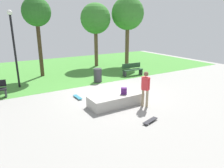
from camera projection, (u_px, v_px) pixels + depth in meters
ground_plane at (111, 94)px, 11.35m from camera, size 28.00×28.00×0.00m
grass_lawn at (64, 68)px, 17.98m from camera, size 26.60×11.79×0.01m
concrete_ledge at (116, 100)px, 9.82m from camera, size 2.66×1.07×0.52m
backpack_on_ledge at (124, 91)px, 9.81m from camera, size 0.34×0.32×0.32m
skater_performing_trick at (145, 86)px, 9.42m from camera, size 0.31×0.40×1.71m
skateboard_by_ledge at (150, 121)px, 8.14m from camera, size 0.82×0.41×0.08m
skateboard_spare at (78, 97)px, 10.77m from camera, size 0.22×0.81×0.08m
park_bench_far_right at (132, 69)px, 15.47m from camera, size 1.63×0.57×0.91m
tree_leaning_ash at (95, 19)px, 17.92m from camera, size 2.67×2.67×5.58m
tree_young_birch at (36, 13)px, 14.16m from camera, size 2.00×2.00×5.60m
tree_slender_maple at (128, 14)px, 18.46m from camera, size 2.95×2.95×6.18m
lamp_post at (14, 43)px, 11.90m from camera, size 0.28×0.28×4.55m
trash_bin at (98, 75)px, 13.69m from camera, size 0.55×0.55×0.92m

